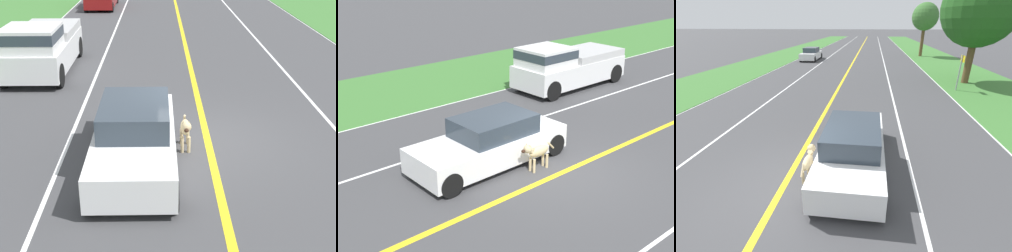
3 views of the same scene
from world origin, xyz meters
The scene contains 9 objects.
ground_plane centered at (0.00, 0.00, 0.00)m, with size 400.00×400.00×0.00m, color #424244.
centre_divider_line centered at (0.00, 0.00, 0.00)m, with size 0.18×160.00×0.01m, color yellow.
lane_dash_same_dir centered at (3.50, 0.00, 0.00)m, with size 0.10×160.00×0.01m, color white.
ego_car centered at (1.76, 1.27, 0.66)m, with size 1.80×4.63×1.43m.
dog centered at (0.59, 0.57, 0.55)m, with size 0.25×1.25×0.89m.
oncoming_car centered at (-5.19, 23.06, 0.66)m, with size 1.83×4.36×1.42m.
roadside_tree_right_near centered at (9.03, 12.89, 4.92)m, with size 4.96×4.96×7.42m.
roadside_tree_right_far centered at (8.55, 28.08, 4.78)m, with size 3.30×3.30×6.48m.
street_sign centered at (7.74, 10.66, 1.44)m, with size 0.11×0.64×2.26m.
Camera 3 is at (2.21, -4.51, 3.97)m, focal length 24.00 mm.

